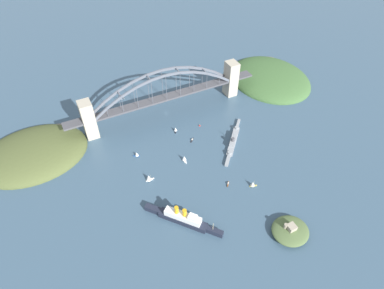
% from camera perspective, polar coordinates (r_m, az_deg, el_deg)
% --- Properties ---
extents(ground_plane, '(1400.00, 1400.00, 0.00)m').
position_cam_1_polar(ground_plane, '(464.14, -4.48, 5.45)').
color(ground_plane, '#385166').
extents(harbor_arch_bridge, '(269.68, 18.13, 65.80)m').
position_cam_1_polar(harbor_arch_bridge, '(447.51, -4.68, 8.22)').
color(harbor_arch_bridge, '#ADA38E').
rests_on(harbor_arch_bridge, ground).
extents(headland_west_shore, '(118.04, 139.09, 31.20)m').
position_cam_1_polar(headland_west_shore, '(548.11, 13.18, 11.03)').
color(headland_west_shore, '#3D6033').
rests_on(headland_west_shore, ground).
extents(headland_east_shore, '(128.64, 103.44, 31.83)m').
position_cam_1_polar(headland_east_shore, '(446.86, -25.40, -1.40)').
color(headland_east_shore, '#4C562D').
rests_on(headland_east_shore, ground).
extents(ocean_liner, '(59.24, 68.30, 21.09)m').
position_cam_1_polar(ocean_liner, '(337.92, -1.63, -12.60)').
color(ocean_liner, '#1E2333').
rests_on(ocean_liner, ground).
extents(naval_cruiser, '(61.73, 67.06, 16.98)m').
position_cam_1_polar(naval_cruiser, '(418.88, 7.11, 0.64)').
color(naval_cruiser, gray).
rests_on(naval_cruiser, ground).
extents(fort_island_mid_harbor, '(37.04, 35.06, 13.52)m').
position_cam_1_polar(fort_island_mid_harbor, '(345.68, 16.57, -14.04)').
color(fort_island_mid_harbor, '#4C6038').
rests_on(fort_island_mid_harbor, ground).
extents(seaplane_taxiing_near_bridge, '(9.09, 7.01, 4.89)m').
position_cam_1_polar(seaplane_taxiing_near_bridge, '(499.51, -11.93, 7.97)').
color(seaplane_taxiing_near_bridge, '#B7B7B2').
rests_on(seaplane_taxiing_near_bridge, ground).
extents(seaplane_second_in_formation, '(9.36, 8.61, 5.18)m').
position_cam_1_polar(seaplane_second_in_formation, '(501.51, -0.35, 9.21)').
color(seaplane_second_in_formation, '#B7B7B2').
rests_on(seaplane_second_in_formation, ground).
extents(small_boat_0, '(7.28, 6.82, 1.92)m').
position_cam_1_polar(small_boat_0, '(419.89, 0.02, 0.79)').
color(small_boat_0, black).
rests_on(small_boat_0, ground).
extents(small_boat_1, '(5.50, 6.90, 7.02)m').
position_cam_1_polar(small_boat_1, '(431.45, -2.86, 2.62)').
color(small_boat_1, black).
rests_on(small_boat_1, ground).
extents(small_boat_2, '(10.24, 5.93, 9.85)m').
position_cam_1_polar(small_boat_2, '(374.66, -7.46, -5.70)').
color(small_boat_2, silver).
rests_on(small_boat_2, ground).
extents(small_boat_3, '(4.93, 8.96, 8.89)m').
position_cam_1_polar(small_boat_3, '(392.38, -1.34, -2.39)').
color(small_boat_3, silver).
rests_on(small_boat_3, ground).
extents(small_boat_4, '(7.30, 5.73, 7.18)m').
position_cam_1_polar(small_boat_4, '(403.49, -9.50, -1.67)').
color(small_boat_4, '#234C8C').
rests_on(small_boat_4, ground).
extents(small_boat_5, '(8.56, 5.76, 8.22)m').
position_cam_1_polar(small_boat_5, '(372.81, 10.44, -6.70)').
color(small_boat_5, gold).
rests_on(small_boat_5, ground).
extents(small_boat_6, '(5.75, 6.32, 2.30)m').
position_cam_1_polar(small_boat_6, '(372.74, 6.24, -6.77)').
color(small_boat_6, brown).
rests_on(small_boat_6, ground).
extents(channel_marker_buoy, '(2.20, 2.20, 2.75)m').
position_cam_1_polar(channel_marker_buoy, '(440.86, 1.33, 3.35)').
color(channel_marker_buoy, red).
rests_on(channel_marker_buoy, ground).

